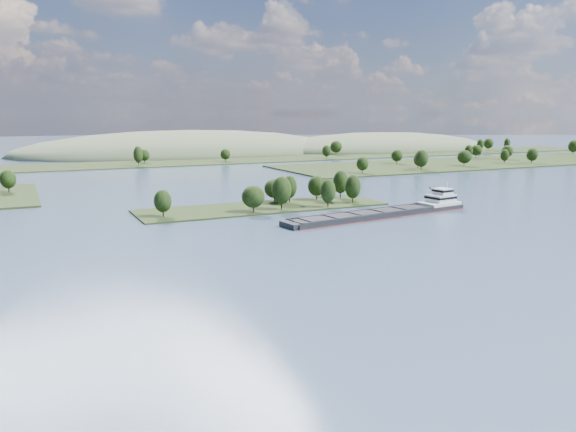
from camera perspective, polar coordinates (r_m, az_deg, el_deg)
ground at (r=171.73m, az=5.38°, el=-2.17°), size 1800.00×1800.00×0.00m
tree_island at (r=225.47m, az=-0.92°, el=1.89°), size 100.00×30.33×14.15m
right_bank at (r=454.96m, az=18.95°, el=5.26°), size 320.00×90.00×15.10m
back_shoreline at (r=435.57m, az=-12.87°, el=5.30°), size 900.00×60.00×15.58m
hill_east at (r=604.28m, az=9.48°, el=6.69°), size 260.00×140.00×36.00m
hill_west at (r=544.93m, az=-10.04°, el=6.29°), size 320.00×160.00×44.00m
cargo_barge at (r=211.99m, az=10.40°, el=0.48°), size 81.46×20.18×10.94m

